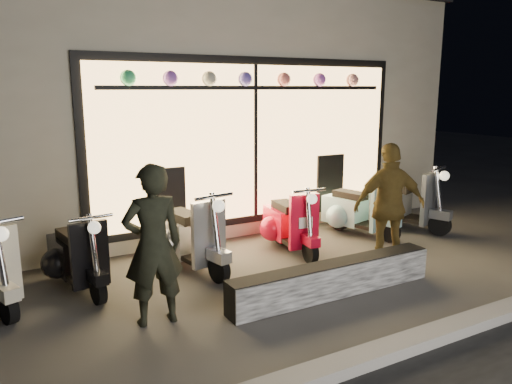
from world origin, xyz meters
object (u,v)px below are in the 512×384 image
scooter_red (288,223)px  woman (390,206)px  man (153,245)px  scooter_silver (186,236)px  graffiti_barrier (333,279)px

scooter_red → woman: woman is taller
man → scooter_silver: bearing=-118.4°
graffiti_barrier → scooter_silver: (-1.14, 1.77, 0.23)m
scooter_silver → woman: 2.78m
graffiti_barrier → scooter_red: bearing=74.2°
man → woman: woman is taller
graffiti_barrier → scooter_silver: scooter_silver is taller
graffiti_barrier → scooter_red: scooter_red is taller
woman → man: bearing=21.2°
graffiti_barrier → woman: size_ratio=1.60×
graffiti_barrier → man: bearing=170.5°
scooter_red → woman: size_ratio=0.82×
graffiti_barrier → scooter_red: 1.83m
woman → scooter_red: bearing=-40.3°
scooter_silver → graffiti_barrier: bearing=-67.4°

